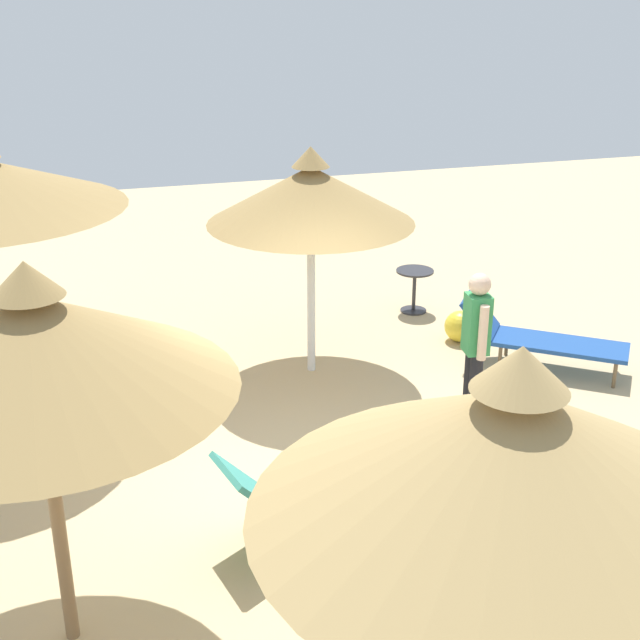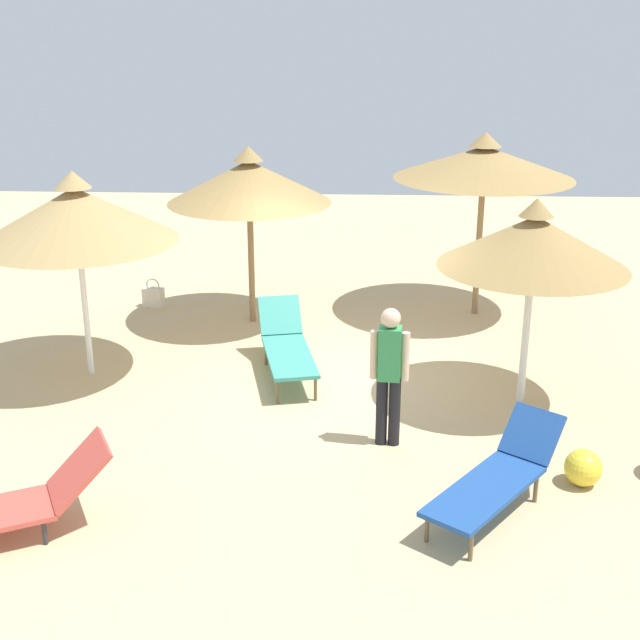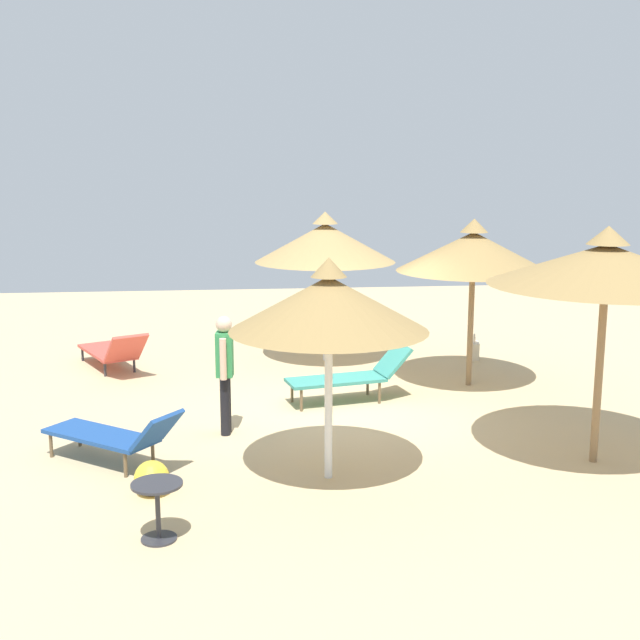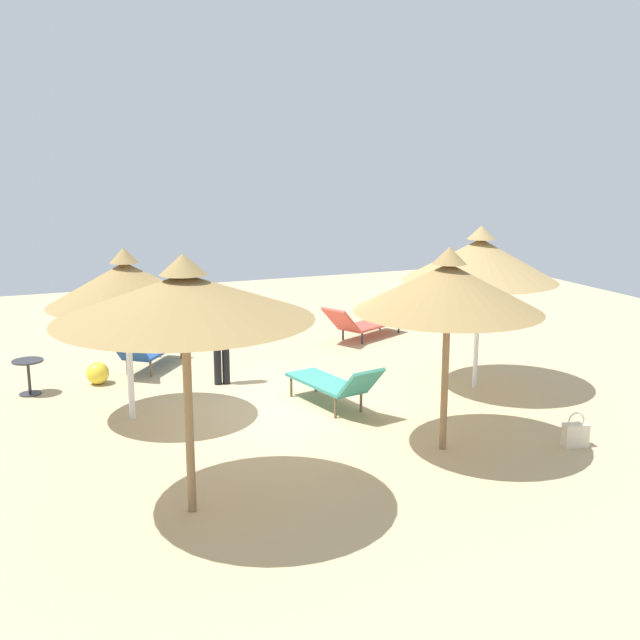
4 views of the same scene
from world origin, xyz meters
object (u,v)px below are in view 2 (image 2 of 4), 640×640
Objects in this scene: parasol_umbrella_far_right at (249,182)px; handbag at (153,297)px; parasol_umbrella_back at (484,162)px; parasol_umbrella_near_left at (534,242)px; lounge_chair_far_left at (1,505)px; beach_ball at (583,468)px; parasol_umbrella_center at (76,215)px; lounge_chair_near_right at (287,345)px; lounge_chair_front at (497,476)px; person_standing_edge at (389,369)px.

parasol_umbrella_far_right reaches higher than handbag.
handbag is (-0.07, -5.27, -2.26)m from parasol_umbrella_back.
parasol_umbrella_near_left reaches higher than lounge_chair_far_left.
parasol_umbrella_back is 7.42× the size of beach_ball.
parasol_umbrella_back is 5.91× the size of handbag.
parasol_umbrella_center reaches higher than lounge_chair_far_left.
parasol_umbrella_far_right reaches higher than beach_ball.
lounge_chair_front is at bearing 35.65° from lounge_chair_near_right.
person_standing_edge is at bearing -111.85° from beach_ball.
parasol_umbrella_far_right is 4.64m from parasol_umbrella_near_left.
lounge_chair_near_right is at bearing -47.42° from parasol_umbrella_back.
handbag is at bearing -140.81° from person_standing_edge.
lounge_chair_near_right is at bearing -103.22° from parasol_umbrella_near_left.
lounge_chair_far_left is at bearing -30.51° from lounge_chair_near_right.
parasol_umbrella_near_left reaches higher than lounge_chair_front.
person_standing_edge is (1.79, 3.94, -1.28)m from parasol_umbrella_center.
lounge_chair_front is at bearing 57.82° from parasol_umbrella_center.
parasol_umbrella_near_left is 2.38m from person_standing_edge.
parasol_umbrella_near_left is 2.75m from beach_ball.
parasol_umbrella_center reaches higher than parasol_umbrella_near_left.
lounge_chair_front is at bearing 98.39° from lounge_chair_far_left.
lounge_chair_far_left is 5.52× the size of beach_ball.
beach_ball is (5.37, 5.72, 0.02)m from handbag.
beach_ball is at bearing 68.15° from person_standing_edge.
lounge_chair_far_left is (3.81, 0.34, -1.84)m from parasol_umbrella_center.
parasol_umbrella_back reaches higher than lounge_chair_near_right.
lounge_chair_front is at bearing 37.58° from person_standing_edge.
handbag is at bearing -141.16° from lounge_chair_front.
parasol_umbrella_center reaches higher than person_standing_edge.
handbag is (-6.59, -0.12, -0.18)m from lounge_chair_far_left.
person_standing_edge is at bearing -18.80° from parasol_umbrella_back.
parasol_umbrella_near_left is 6.67m from handbag.
parasol_umbrella_center is at bearing -63.64° from parasol_umbrella_back.
handbag is 7.85m from beach_ball.
lounge_chair_front is 1.13× the size of person_standing_edge.
parasol_umbrella_far_right reaches higher than lounge_chair_front.
parasol_umbrella_center is 1.70× the size of person_standing_edge.
lounge_chair_far_left is 1.33× the size of person_standing_edge.
parasol_umbrella_far_right is 3.59m from parasol_umbrella_back.
handbag is at bearing 175.65° from parasol_umbrella_center.
person_standing_edge is at bearing 39.19° from handbag.
beach_ball is (0.80, 1.99, -0.72)m from person_standing_edge.
lounge_chair_far_left is at bearing 5.04° from parasol_umbrella_center.
lounge_chair_far_left is 4.39× the size of handbag.
parasol_umbrella_center reaches higher than parasol_umbrella_far_right.
lounge_chair_near_right is (-0.11, 2.64, -1.78)m from parasol_umbrella_center.
parasol_umbrella_back is 1.12× the size of parasol_umbrella_near_left.
lounge_chair_near_right is 4.05× the size of handbag.
lounge_chair_far_left is at bearing -14.92° from parasol_umbrella_far_right.
lounge_chair_far_left is at bearing 1.08° from handbag.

